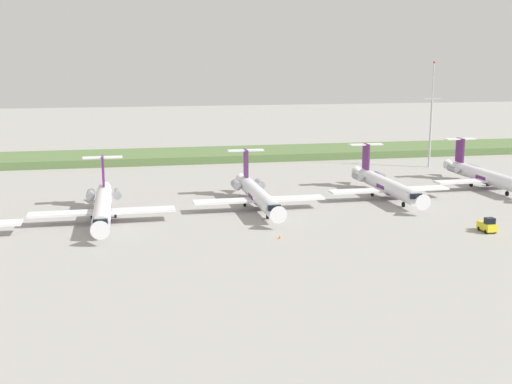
% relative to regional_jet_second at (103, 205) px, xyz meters
% --- Properties ---
extents(ground_plane, '(500.00, 500.00, 0.00)m').
position_rel_regional_jet_second_xyz_m(ground_plane, '(25.89, 22.89, -2.54)').
color(ground_plane, '#9E9B96').
extents(grass_berm, '(320.00, 20.00, 1.91)m').
position_rel_regional_jet_second_xyz_m(grass_berm, '(25.89, 64.62, -1.58)').
color(grass_berm, '#597542').
rests_on(grass_berm, ground).
extents(regional_jet_second, '(22.81, 31.00, 9.00)m').
position_rel_regional_jet_second_xyz_m(regional_jet_second, '(0.00, 0.00, 0.00)').
color(regional_jet_second, white).
rests_on(regional_jet_second, ground).
extents(regional_jet_third, '(22.81, 31.00, 9.00)m').
position_rel_regional_jet_second_xyz_m(regional_jet_third, '(26.22, 3.84, 0.00)').
color(regional_jet_third, white).
rests_on(regional_jet_third, ground).
extents(regional_jet_fourth, '(22.81, 31.00, 9.00)m').
position_rel_regional_jet_second_xyz_m(regional_jet_fourth, '(51.72, 7.54, 0.00)').
color(regional_jet_fourth, white).
rests_on(regional_jet_fourth, ground).
extents(regional_jet_fifth, '(22.81, 31.00, 9.00)m').
position_rel_regional_jet_second_xyz_m(regional_jet_fifth, '(75.27, 12.45, 0.00)').
color(regional_jet_fifth, white).
rests_on(regional_jet_fifth, ground).
extents(antenna_mast, '(4.40, 0.50, 25.35)m').
position_rel_regional_jet_second_xyz_m(antenna_mast, '(76.45, 39.23, 7.95)').
color(antenna_mast, '#B2B2B7').
rests_on(antenna_mast, ground).
extents(baggage_tug, '(1.72, 3.20, 2.30)m').
position_rel_regional_jet_second_xyz_m(baggage_tug, '(56.89, -19.00, -1.53)').
color(baggage_tug, yellow).
rests_on(baggage_tug, ground).
extents(safety_cone_front_marker, '(0.44, 0.44, 0.55)m').
position_rel_regional_jet_second_xyz_m(safety_cone_front_marker, '(25.35, -16.19, -2.26)').
color(safety_cone_front_marker, orange).
rests_on(safety_cone_front_marker, ground).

